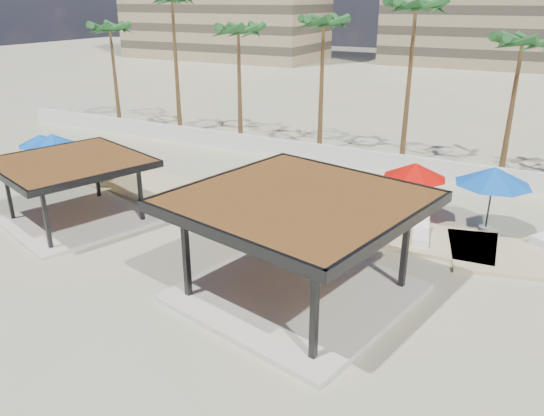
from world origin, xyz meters
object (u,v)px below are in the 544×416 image
Objects in this scene: pavilion_central at (298,238)px; lounger_b at (322,224)px; lounger_c at (421,234)px; umbrella_a at (40,140)px; pavilion_west at (73,186)px; lounger_a at (216,203)px; umbrella_c at (415,171)px.

pavilion_central is 3.96× the size of lounger_b.
pavilion_central is 6.03m from lounger_b.
umbrella_a is at bearing 81.14° from lounger_c.
pavilion_west is 3.68× the size of lounger_a.
pavilion_central is 1.16× the size of pavilion_west.
lounger_c is (22.26, 1.07, -1.81)m from umbrella_a.
pavilion_west is at bearing 116.61° from lounger_a.
umbrella_c is 3.27m from lounger_c.
lounger_b is 1.06× the size of lounger_c.
lounger_c is at bearing -98.93° from lounger_a.
lounger_b is at bearing 0.16° from umbrella_a.
lounger_b is (18.02, 0.05, -1.79)m from umbrella_a.
lounger_a is at bearing 84.22° from lounger_c.
lounger_b is 4.36m from lounger_c.
lounger_b is at bearing 91.87° from lounger_c.
lounger_c is at bearing 2.75° from umbrella_a.
pavilion_west reaches higher than umbrella_c.
pavilion_west is at bearing 111.11° from lounger_b.
lounger_c reaches higher than lounger_a.
pavilion_central is 2.54× the size of umbrella_c.
lounger_c is (14.99, 5.40, -1.48)m from pavilion_west.
lounger_a is (-7.13, 5.56, -1.92)m from pavilion_central.
umbrella_c is at bearing -84.67° from lounger_a.
lounger_c is at bearing 38.36° from pavilion_west.
pavilion_central is 4.18× the size of lounger_c.
pavilion_central is 20.14m from umbrella_a.
pavilion_central is at bearing 144.68° from lounger_c.
pavilion_central is 2.88× the size of umbrella_a.
lounger_c is (10.02, 1.02, 0.00)m from lounger_a.
pavilion_central is at bearing 12.97° from pavilion_west.
umbrella_a is at bearing 89.08° from lounger_b.
pavilion_central is 12.16m from pavilion_west.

